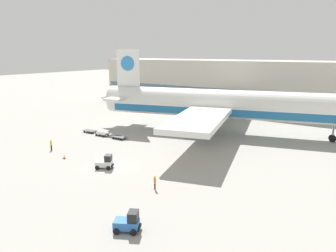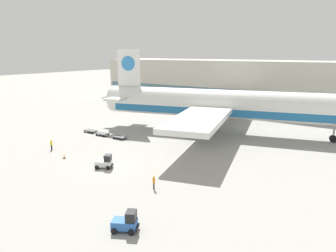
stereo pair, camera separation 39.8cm
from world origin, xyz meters
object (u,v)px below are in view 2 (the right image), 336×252
at_px(baggage_dolly_lead, 90,131).
at_px(baggage_tug_mid, 126,222).
at_px(baggage_tug_foreground, 105,162).
at_px(baggage_dolly_second, 102,134).
at_px(ground_crew_near, 154,181).
at_px(ground_crew_far, 51,144).
at_px(baggage_dolly_third, 120,137).
at_px(traffic_cone_near, 64,156).
at_px(airplane_main, 224,105).

bearing_deg(baggage_dolly_lead, baggage_tug_mid, -38.48).
bearing_deg(baggage_tug_mid, baggage_dolly_lead, 114.07).
height_order(baggage_tug_foreground, baggage_dolly_second, baggage_tug_foreground).
distance_m(ground_crew_near, ground_crew_far, 24.54).
bearing_deg(ground_crew_far, baggage_dolly_lead, 175.02).
xyz_separation_m(baggage_dolly_third, ground_crew_far, (-4.60, -12.00, 0.66)).
relative_size(ground_crew_far, traffic_cone_near, 2.52).
height_order(baggage_tug_foreground, traffic_cone_near, baggage_tug_foreground).
distance_m(ground_crew_far, traffic_cone_near, 5.86).
distance_m(baggage_dolly_second, traffic_cone_near, 14.77).
distance_m(airplane_main, baggage_dolly_second, 25.09).
height_order(baggage_dolly_second, ground_crew_near, ground_crew_near).
distance_m(baggage_tug_mid, ground_crew_near, 9.75).
bearing_deg(ground_crew_far, baggage_dolly_second, 157.07).
relative_size(baggage_tug_mid, traffic_cone_near, 3.99).
bearing_deg(ground_crew_near, baggage_tug_mid, 152.05).
bearing_deg(baggage_dolly_second, baggage_tug_foreground, -44.07).
bearing_deg(baggage_dolly_lead, baggage_tug_foreground, -37.98).
relative_size(baggage_dolly_second, ground_crew_near, 2.12).
xyz_separation_m(baggage_dolly_second, baggage_dolly_third, (4.52, 0.07, 0.00)).
height_order(airplane_main, ground_crew_near, airplane_main).
bearing_deg(baggage_tug_mid, baggage_dolly_second, 110.86).
relative_size(airplane_main, baggage_dolly_lead, 15.35).
height_order(baggage_tug_mid, baggage_dolly_lead, baggage_tug_mid).
xyz_separation_m(baggage_dolly_second, ground_crew_far, (-0.08, -11.94, 0.66)).
height_order(baggage_dolly_third, traffic_cone_near, traffic_cone_near).
relative_size(baggage_dolly_third, ground_crew_far, 2.09).
xyz_separation_m(baggage_tug_mid, ground_crew_near, (-3.56, 9.08, 0.15)).
relative_size(baggage_tug_foreground, baggage_dolly_lead, 0.76).
relative_size(baggage_tug_foreground, baggage_tug_mid, 1.00).
relative_size(baggage_tug_foreground, baggage_dolly_third, 0.76).
distance_m(baggage_tug_mid, traffic_cone_near, 24.76).
height_order(baggage_dolly_lead, traffic_cone_near, traffic_cone_near).
distance_m(airplane_main, baggage_dolly_lead, 27.99).
bearing_deg(traffic_cone_near, baggage_tug_mid, -25.54).
height_order(baggage_tug_mid, baggage_dolly_third, baggage_tug_mid).
bearing_deg(traffic_cone_near, baggage_tug_foreground, 3.08).
distance_m(baggage_dolly_third, traffic_cone_near, 13.82).
distance_m(baggage_tug_mid, baggage_dolly_second, 36.98).
height_order(baggage_tug_foreground, baggage_tug_mid, same).
xyz_separation_m(airplane_main, baggage_tug_foreground, (-5.17, -28.62, -4.96)).
bearing_deg(baggage_tug_foreground, baggage_tug_mid, -68.49).
distance_m(baggage_tug_foreground, traffic_cone_near, 8.48).
bearing_deg(airplane_main, ground_crew_near, -95.45).
bearing_deg(airplane_main, baggage_dolly_second, -156.17).
xyz_separation_m(baggage_tug_mid, ground_crew_far, (-27.87, 12.46, 0.17)).
bearing_deg(baggage_dolly_lead, baggage_dolly_second, -7.82).
bearing_deg(airplane_main, baggage_tug_mid, -92.62).
relative_size(baggage_tug_mid, ground_crew_far, 1.59).
relative_size(baggage_dolly_lead, ground_crew_far, 2.09).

